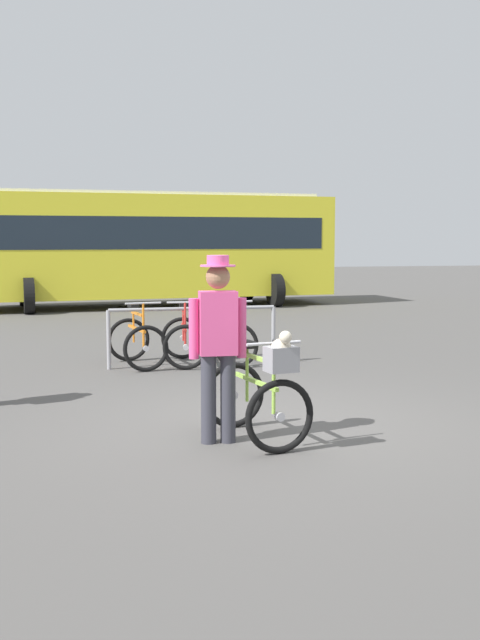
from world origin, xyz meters
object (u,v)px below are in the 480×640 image
(racked_bike_orange, at_px, (137,341))
(bus_distant, at_px, (148,243))
(featured_bicycle, at_px, (261,391))
(person_with_featured_bike, at_px, (218,341))
(racked_bike_red, at_px, (184,340))
(racked_bike_teal, at_px, (230,338))

(racked_bike_orange, height_order, bus_distant, bus_distant)
(bus_distant, bearing_deg, featured_bicycle, -92.80)
(featured_bicycle, xyz_separation_m, person_with_featured_bike, (-0.38, 0.11, 0.46))
(racked_bike_orange, xyz_separation_m, bus_distant, (1.37, 9.98, 1.37))
(racked_bike_red, height_order, featured_bicycle, featured_bicycle)
(racked_bike_orange, distance_m, racked_bike_teal, 1.40)
(person_with_featured_bike, bearing_deg, featured_bicycle, -16.45)
(bus_distant, bearing_deg, racked_bike_red, -93.83)
(featured_bicycle, bearing_deg, racked_bike_orange, 98.16)
(racked_bike_teal, bearing_deg, person_with_featured_bike, -104.07)
(person_with_featured_bike, bearing_deg, racked_bike_orange, 93.60)
(racked_bike_red, xyz_separation_m, featured_bicycle, (-0.04, -4.57, 0.12))
(racked_bike_orange, bearing_deg, featured_bicycle, -81.84)
(racked_bike_teal, relative_size, bus_distant, 0.11)
(person_with_featured_bike, bearing_deg, racked_bike_teal, 75.93)
(racked_bike_red, relative_size, person_with_featured_bike, 0.69)
(racked_bike_teal, height_order, bus_distant, bus_distant)
(racked_bike_red, distance_m, featured_bicycle, 4.58)
(featured_bicycle, relative_size, bus_distant, 0.12)
(racked_bike_red, distance_m, racked_bike_teal, 0.70)
(racked_bike_orange, height_order, featured_bicycle, featured_bicycle)
(racked_bike_teal, relative_size, person_with_featured_bike, 0.65)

